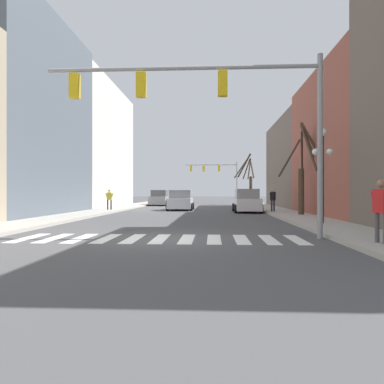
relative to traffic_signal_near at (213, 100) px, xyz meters
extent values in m
plane|color=#4C4C4F|center=(-1.76, -0.39, -4.68)|extent=(240.00, 240.00, 0.00)
cube|color=#ADA89E|center=(5.09, -0.39, -4.61)|extent=(2.55, 90.00, 0.15)
cube|color=#515B66|center=(-12.89, 11.19, 1.79)|extent=(6.00, 12.84, 12.94)
cube|color=beige|center=(-12.89, 25.53, 1.57)|extent=(6.00, 15.83, 12.49)
cube|color=#934C3D|center=(9.36, 11.44, -0.10)|extent=(6.00, 12.57, 9.17)
cube|color=#66564C|center=(9.36, 24.83, -0.36)|extent=(6.00, 14.22, 8.63)
cube|color=white|center=(-6.26, -0.29, -4.68)|extent=(0.45, 2.60, 0.01)
cube|color=white|center=(-5.36, -0.29, -4.68)|extent=(0.45, 2.60, 0.01)
cube|color=white|center=(-4.46, -0.29, -4.68)|extent=(0.45, 2.60, 0.01)
cube|color=white|center=(-3.56, -0.29, -4.68)|extent=(0.45, 2.60, 0.01)
cube|color=white|center=(-2.66, -0.29, -4.68)|extent=(0.45, 2.60, 0.01)
cube|color=white|center=(-1.76, -0.29, -4.68)|extent=(0.45, 2.60, 0.01)
cube|color=white|center=(-0.86, -0.29, -4.68)|extent=(0.45, 2.60, 0.01)
cube|color=white|center=(0.04, -0.29, -4.68)|extent=(0.45, 2.60, 0.01)
cube|color=white|center=(0.94, -0.29, -4.68)|extent=(0.45, 2.60, 0.01)
cube|color=white|center=(1.84, -0.29, -4.68)|extent=(0.45, 2.60, 0.01)
cube|color=white|center=(2.74, -0.29, -4.68)|extent=(0.45, 2.60, 0.01)
cylinder|color=gray|center=(3.57, 0.00, -1.60)|extent=(0.18, 0.18, 6.17)
cylinder|color=gray|center=(-1.07, 0.00, 1.09)|extent=(9.26, 0.14, 0.14)
cube|color=yellow|center=(0.32, 0.00, 0.54)|extent=(0.32, 0.28, 0.84)
cube|color=yellow|center=(-2.46, 0.00, 0.54)|extent=(0.32, 0.28, 0.84)
cube|color=yellow|center=(-4.77, 0.00, 0.54)|extent=(0.32, 0.28, 0.84)
cylinder|color=gray|center=(3.57, 41.77, -1.71)|extent=(0.18, 0.18, 5.95)
cylinder|color=gray|center=(-0.15, 41.77, 0.86)|extent=(7.44, 0.14, 0.14)
cube|color=yellow|center=(0.96, 41.77, 0.31)|extent=(0.32, 0.28, 0.84)
cube|color=yellow|center=(-1.27, 41.77, 0.31)|extent=(0.32, 0.28, 0.84)
cube|color=yellow|center=(-3.13, 41.77, 0.31)|extent=(0.32, 0.28, 0.84)
cylinder|color=black|center=(5.00, 4.65, -2.55)|extent=(0.12, 0.12, 3.95)
sphere|color=white|center=(5.00, 4.65, -0.40)|extent=(0.36, 0.36, 0.36)
sphere|color=white|center=(4.68, 4.65, -1.29)|extent=(0.31, 0.31, 0.31)
sphere|color=white|center=(5.32, 4.65, -1.29)|extent=(0.31, 0.31, 0.31)
cube|color=white|center=(2.65, 16.49, -4.06)|extent=(1.83, 4.68, 0.89)
cube|color=gray|center=(2.65, 16.49, -3.25)|extent=(1.68, 2.44, 0.73)
cylinder|color=black|center=(1.72, 17.95, -4.36)|extent=(0.22, 0.64, 0.64)
cylinder|color=black|center=(3.58, 17.95, -4.36)|extent=(0.22, 0.64, 0.64)
cylinder|color=black|center=(1.72, 15.04, -4.36)|extent=(0.22, 0.64, 0.64)
cylinder|color=black|center=(3.58, 15.04, -4.36)|extent=(0.22, 0.64, 0.64)
cube|color=gray|center=(-6.16, 30.64, -4.06)|extent=(1.87, 4.64, 0.89)
cube|color=#464648|center=(-6.16, 30.64, -3.25)|extent=(1.72, 2.41, 0.73)
cylinder|color=black|center=(-7.12, 32.08, -4.36)|extent=(0.22, 0.64, 0.64)
cylinder|color=black|center=(-5.21, 32.08, -4.36)|extent=(0.22, 0.64, 0.64)
cylinder|color=black|center=(-7.12, 29.20, -4.36)|extent=(0.22, 0.64, 0.64)
cylinder|color=black|center=(-5.21, 29.20, -4.36)|extent=(0.22, 0.64, 0.64)
cube|color=silver|center=(-2.75, 19.48, -4.08)|extent=(1.94, 4.19, 0.85)
cube|color=slate|center=(-2.75, 19.48, -3.31)|extent=(1.78, 2.18, 0.70)
cylinder|color=black|center=(-1.77, 18.18, -4.36)|extent=(0.22, 0.64, 0.64)
cylinder|color=black|center=(-3.74, 18.18, -4.36)|extent=(0.22, 0.64, 0.64)
cylinder|color=black|center=(-1.77, 20.78, -4.36)|extent=(0.22, 0.64, 0.64)
cylinder|color=black|center=(-3.74, 20.78, -4.36)|extent=(0.22, 0.64, 0.64)
cylinder|color=black|center=(-8.47, 17.14, -4.14)|extent=(0.12, 0.12, 0.78)
cylinder|color=black|center=(-8.19, 17.10, -4.14)|extent=(0.12, 0.12, 0.78)
cube|color=gold|center=(-8.33, 17.12, -3.45)|extent=(0.40, 0.26, 0.61)
sphere|color=tan|center=(-8.33, 17.12, -3.00)|extent=(0.22, 0.22, 0.22)
cylinder|color=gold|center=(-8.54, 17.15, -3.49)|extent=(0.27, 0.12, 0.59)
cylinder|color=gold|center=(-8.11, 17.10, -3.49)|extent=(0.27, 0.12, 0.59)
cylinder|color=#282D47|center=(4.50, 15.00, -4.13)|extent=(0.12, 0.12, 0.80)
cylinder|color=#282D47|center=(4.29, 14.80, -4.13)|extent=(0.12, 0.12, 0.80)
cube|color=black|center=(4.40, 14.90, -3.42)|extent=(0.43, 0.43, 0.63)
sphere|color=tan|center=(4.40, 14.90, -2.96)|extent=(0.22, 0.22, 0.22)
cylinder|color=black|center=(4.56, 15.05, -3.46)|extent=(0.26, 0.25, 0.61)
cylinder|color=black|center=(4.24, 14.74, -3.46)|extent=(0.26, 0.25, 0.61)
cylinder|color=#4C4C51|center=(4.59, -1.93, -4.11)|extent=(0.12, 0.12, 0.83)
cube|color=red|center=(4.64, -2.08, -3.37)|extent=(0.35, 0.46, 0.66)
sphere|color=#8C664C|center=(4.64, -2.08, -2.89)|extent=(0.23, 0.23, 0.23)
cylinder|color=red|center=(4.56, -1.85, -3.41)|extent=(0.18, 0.30, 0.64)
cylinder|color=#473828|center=(4.75, 33.98, -2.86)|extent=(0.38, 0.38, 3.35)
cylinder|color=#473828|center=(3.74, 33.95, 0.11)|extent=(2.15, 0.22, 3.03)
cylinder|color=#473828|center=(4.63, 34.62, -0.22)|extent=(0.37, 1.41, 2.56)
cylinder|color=#473828|center=(3.99, 34.63, 0.23)|extent=(1.65, 1.54, 3.02)
cylinder|color=#473828|center=(4.88, 33.41, -0.42)|extent=(0.42, 1.29, 2.07)
cylinder|color=#473828|center=(4.33, 35.04, -0.17)|extent=(0.87, 2.26, 2.61)
cylinder|color=#473828|center=(5.57, 11.22, -3.09)|extent=(0.37, 0.37, 2.88)
cylinder|color=#473828|center=(6.30, 11.01, -0.20)|extent=(1.62, 0.62, 3.00)
cylinder|color=#473828|center=(6.12, 11.20, -0.27)|extent=(1.24, 0.20, 2.92)
cylinder|color=#473828|center=(4.99, 12.09, -0.93)|extent=(1.15, 1.90, 2.37)
cylinder|color=#473828|center=(5.82, 12.08, -0.50)|extent=(0.59, 1.83, 2.50)
cylinder|color=#473828|center=(5.91, 10.63, -0.40)|extent=(0.79, 1.32, 2.96)
camera|label=1|loc=(-0.03, -12.66, -3.12)|focal=35.00mm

